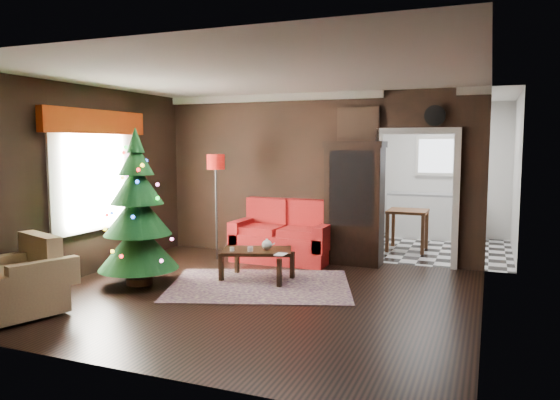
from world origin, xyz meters
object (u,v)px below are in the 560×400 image
at_px(coffee_table, 257,264).
at_px(armchair, 21,275).
at_px(wall_clock, 435,116).
at_px(loveseat, 283,231).
at_px(teapot, 267,245).
at_px(christmas_tree, 137,209).
at_px(kitchen_table, 407,230).
at_px(curio_cabinet, 354,206).
at_px(floor_lamp, 216,211).

bearing_deg(coffee_table, armchair, -127.47).
bearing_deg(wall_clock, loveseat, -170.34).
bearing_deg(loveseat, teapot, -78.52).
distance_m(christmas_tree, armchair, 1.77).
bearing_deg(loveseat, kitchen_table, 42.51).
bearing_deg(kitchen_table, loveseat, -137.49).
bearing_deg(curio_cabinet, coffee_table, -123.39).
height_order(floor_lamp, christmas_tree, christmas_tree).
xyz_separation_m(curio_cabinet, floor_lamp, (-2.23, -0.54, -0.12)).
bearing_deg(christmas_tree, armchair, -104.27).
bearing_deg(christmas_tree, coffee_table, 29.04).
relative_size(wall_clock, kitchen_table, 0.43).
distance_m(loveseat, wall_clock, 3.04).
xyz_separation_m(armchair, coffee_table, (1.85, 2.41, -0.23)).
height_order(christmas_tree, kitchen_table, christmas_tree).
relative_size(armchair, wall_clock, 2.65).
height_order(loveseat, teapot, loveseat).
height_order(coffee_table, wall_clock, wall_clock).
relative_size(armchair, teapot, 5.15).
relative_size(curio_cabinet, kitchen_table, 2.53).
height_order(floor_lamp, teapot, floor_lamp).
xyz_separation_m(curio_cabinet, wall_clock, (1.20, 0.18, 1.43)).
xyz_separation_m(wall_clock, kitchen_table, (-0.55, 1.25, -2.00)).
xyz_separation_m(coffee_table, wall_clock, (2.23, 1.74, 2.15)).
bearing_deg(floor_lamp, coffee_table, -40.19).
xyz_separation_m(curio_cabinet, kitchen_table, (0.65, 1.43, -0.57)).
bearing_deg(floor_lamp, kitchen_table, 34.39).
distance_m(loveseat, coffee_table, 1.37).
height_order(armchair, teapot, armchair).
bearing_deg(loveseat, armchair, -114.73).
distance_m(loveseat, christmas_tree, 2.57).
bearing_deg(armchair, teapot, 70.74).
bearing_deg(armchair, christmas_tree, 95.91).
bearing_deg(armchair, coffee_table, 72.70).
bearing_deg(loveseat, christmas_tree, -121.65).
bearing_deg(wall_clock, christmas_tree, -145.30).
distance_m(loveseat, armchair, 4.13).
bearing_deg(coffee_table, curio_cabinet, 56.61).
bearing_deg(floor_lamp, teapot, -36.53).
bearing_deg(armchair, loveseat, 85.44).
distance_m(floor_lamp, kitchen_table, 3.52).
height_order(wall_clock, kitchen_table, wall_clock).
height_order(loveseat, kitchen_table, loveseat).
distance_m(floor_lamp, coffee_table, 1.69).
distance_m(curio_cabinet, christmas_tree, 3.42).
relative_size(floor_lamp, christmas_tree, 0.90).
distance_m(loveseat, floor_lamp, 1.18).
distance_m(curio_cabinet, kitchen_table, 1.67).
height_order(loveseat, coffee_table, loveseat).
bearing_deg(christmas_tree, curio_cabinet, 43.71).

